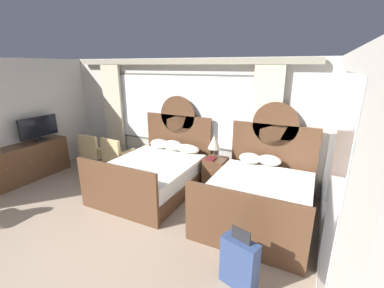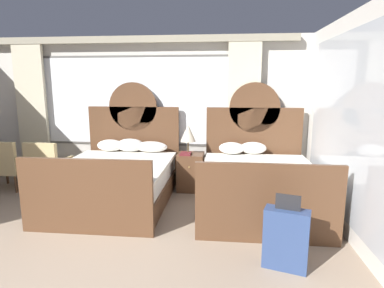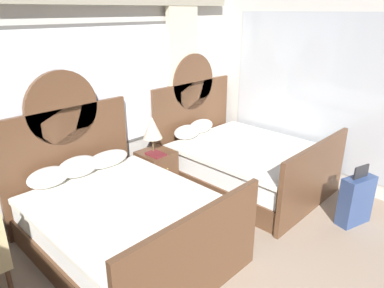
% 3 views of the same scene
% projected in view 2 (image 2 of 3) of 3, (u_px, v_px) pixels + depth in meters
% --- Properties ---
extents(wall_back_window, '(6.32, 0.22, 2.70)m').
position_uv_depth(wall_back_window, '(136.00, 107.00, 6.00)').
color(wall_back_window, beige).
rests_on(wall_back_window, ground_plane).
extents(wall_right_mirror, '(0.08, 4.24, 2.70)m').
position_uv_depth(wall_right_mirror, '(359.00, 129.00, 3.63)').
color(wall_right_mirror, beige).
rests_on(wall_right_mirror, ground_plane).
extents(bed_near_window, '(1.69, 2.23, 1.88)m').
position_uv_depth(bed_near_window, '(117.00, 178.00, 5.07)').
color(bed_near_window, brown).
rests_on(bed_near_window, ground_plane).
extents(bed_near_mirror, '(1.69, 2.23, 1.88)m').
position_uv_depth(bed_near_mirror, '(258.00, 183.00, 4.83)').
color(bed_near_mirror, brown).
rests_on(bed_near_mirror, ground_plane).
extents(nightstand_between_beds, '(0.45, 0.47, 0.65)m').
position_uv_depth(nightstand_between_beds, '(191.00, 172.00, 5.62)').
color(nightstand_between_beds, brown).
rests_on(nightstand_between_beds, ground_plane).
extents(table_lamp_on_nightstand, '(0.27, 0.27, 0.52)m').
position_uv_depth(table_lamp_on_nightstand, '(188.00, 133.00, 5.50)').
color(table_lamp_on_nightstand, brown).
rests_on(table_lamp_on_nightstand, nightstand_between_beds).
extents(book_on_nightstand, '(0.18, 0.26, 0.03)m').
position_uv_depth(book_on_nightstand, '(186.00, 154.00, 5.48)').
color(book_on_nightstand, maroon).
rests_on(book_on_nightstand, nightstand_between_beds).
extents(armchair_by_window_left, '(0.63, 0.63, 0.89)m').
position_uv_depth(armchair_by_window_left, '(48.00, 165.00, 5.53)').
color(armchair_by_window_left, tan).
rests_on(armchair_by_window_left, ground_plane).
extents(armchair_by_window_centre, '(0.60, 0.60, 0.89)m').
position_uv_depth(armchair_by_window_centre, '(7.00, 164.00, 5.61)').
color(armchair_by_window_centre, tan).
rests_on(armchair_by_window_centre, ground_plane).
extents(suitcase_on_floor, '(0.47, 0.31, 0.78)m').
position_uv_depth(suitcase_on_floor, '(286.00, 239.00, 3.22)').
color(suitcase_on_floor, navy).
rests_on(suitcase_on_floor, ground_plane).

